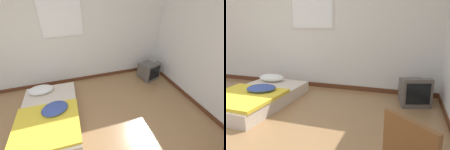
# 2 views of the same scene
# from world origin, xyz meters

# --- Properties ---
(wall_back) EXTENTS (8.00, 0.08, 2.60)m
(wall_back) POSITION_xyz_m (0.00, 2.50, 1.29)
(wall_back) COLOR silver
(wall_back) RESTS_ON ground_plane
(mattress_bed) EXTENTS (1.12, 1.81, 0.35)m
(mattress_bed) POSITION_xyz_m (-0.24, 1.22, 0.14)
(mattress_bed) COLOR beige
(mattress_bed) RESTS_ON ground_plane
(crt_tv) EXTENTS (0.55, 0.56, 0.49)m
(crt_tv) POSITION_xyz_m (2.33, 1.99, 0.23)
(crt_tv) COLOR #56514C
(crt_tv) RESTS_ON ground_plane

